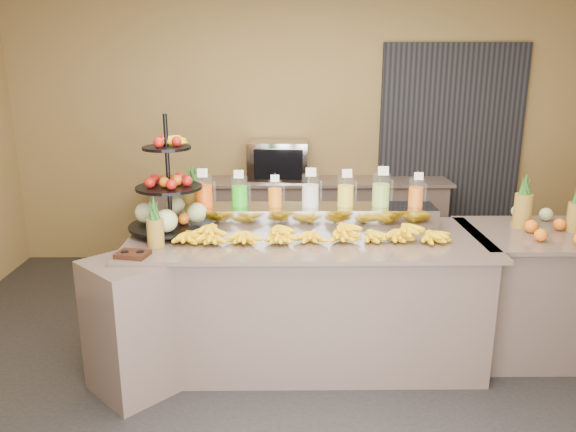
{
  "coord_description": "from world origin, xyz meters",
  "views": [
    {
      "loc": [
        -0.17,
        -3.44,
        2.12
      ],
      "look_at": [
        -0.14,
        0.3,
        1.08
      ],
      "focal_mm": 35.0,
      "sensor_mm": 36.0,
      "label": 1
    }
  ],
  "objects_px": {
    "condiment_caddy": "(133,254)",
    "banana_heap": "(309,232)",
    "oven_warmer": "(278,161)",
    "right_fruit_pile": "(552,223)",
    "fruit_stand": "(175,203)",
    "pitcher_tray": "(310,216)"
  },
  "relations": [
    {
      "from": "fruit_stand",
      "to": "condiment_caddy",
      "type": "xyz_separation_m",
      "value": [
        -0.18,
        -0.53,
        -0.2
      ]
    },
    {
      "from": "pitcher_tray",
      "to": "fruit_stand",
      "type": "xyz_separation_m",
      "value": [
        -0.97,
        -0.15,
        0.14
      ]
    },
    {
      "from": "fruit_stand",
      "to": "oven_warmer",
      "type": "distance_m",
      "value": 1.95
    },
    {
      "from": "pitcher_tray",
      "to": "banana_heap",
      "type": "bearing_deg",
      "value": -93.53
    },
    {
      "from": "banana_heap",
      "to": "right_fruit_pile",
      "type": "distance_m",
      "value": 1.74
    },
    {
      "from": "fruit_stand",
      "to": "right_fruit_pile",
      "type": "height_order",
      "value": "fruit_stand"
    },
    {
      "from": "condiment_caddy",
      "to": "oven_warmer",
      "type": "distance_m",
      "value": 2.52
    },
    {
      "from": "condiment_caddy",
      "to": "oven_warmer",
      "type": "xyz_separation_m",
      "value": [
        0.9,
        2.34,
        0.19
      ]
    },
    {
      "from": "fruit_stand",
      "to": "right_fruit_pile",
      "type": "bearing_deg",
      "value": -9.47
    },
    {
      "from": "condiment_caddy",
      "to": "banana_heap",
      "type": "bearing_deg",
      "value": 15.59
    },
    {
      "from": "condiment_caddy",
      "to": "fruit_stand",
      "type": "bearing_deg",
      "value": 71.0
    },
    {
      "from": "pitcher_tray",
      "to": "oven_warmer",
      "type": "bearing_deg",
      "value": 98.43
    },
    {
      "from": "fruit_stand",
      "to": "right_fruit_pile",
      "type": "xyz_separation_m",
      "value": [
        2.68,
        -0.07,
        -0.14
      ]
    },
    {
      "from": "right_fruit_pile",
      "to": "oven_warmer",
      "type": "distance_m",
      "value": 2.72
    },
    {
      "from": "banana_heap",
      "to": "pitcher_tray",
      "type": "bearing_deg",
      "value": 86.47
    },
    {
      "from": "pitcher_tray",
      "to": "condiment_caddy",
      "type": "relative_size",
      "value": 9.5
    },
    {
      "from": "oven_warmer",
      "to": "right_fruit_pile",
      "type": "bearing_deg",
      "value": -40.03
    },
    {
      "from": "fruit_stand",
      "to": "condiment_caddy",
      "type": "bearing_deg",
      "value": -117.04
    },
    {
      "from": "condiment_caddy",
      "to": "right_fruit_pile",
      "type": "xyz_separation_m",
      "value": [
        2.86,
        0.46,
        0.07
      ]
    },
    {
      "from": "pitcher_tray",
      "to": "right_fruit_pile",
      "type": "distance_m",
      "value": 1.72
    },
    {
      "from": "pitcher_tray",
      "to": "condiment_caddy",
      "type": "height_order",
      "value": "pitcher_tray"
    },
    {
      "from": "fruit_stand",
      "to": "oven_warmer",
      "type": "height_order",
      "value": "fruit_stand"
    }
  ]
}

